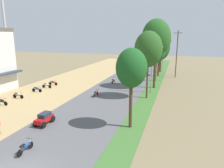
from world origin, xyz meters
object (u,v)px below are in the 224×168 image
at_px(median_tree_nearest, 131,68).
at_px(motorbike_ahead_second, 25,146).
at_px(streetlamp_near, 152,66).
at_px(motorbike_ahead_fourth, 113,80).
at_px(motorbike_ahead_third, 96,93).
at_px(parked_motorbike_fourth, 18,95).
at_px(median_tree_fourth, 157,51).
at_px(car_sedan_red, 44,118).
at_px(median_tree_fifth, 159,47).
at_px(parked_motorbike_fifth, 37,89).
at_px(median_tree_third, 156,38).
at_px(car_hatchback_blue, 135,77).
at_px(parked_motorbike_third, 2,101).
at_px(median_tree_sixth, 162,41).
at_px(median_tree_second, 148,49).
at_px(parked_motorbike_sixth, 47,85).
at_px(utility_pole_near, 177,54).
at_px(streetlamp_mid, 163,52).
at_px(parked_motorbike_seventh, 53,83).

height_order(median_tree_nearest, motorbike_ahead_second, median_tree_nearest).
height_order(streetlamp_near, motorbike_ahead_fourth, streetlamp_near).
bearing_deg(motorbike_ahead_third, parked_motorbike_fourth, -157.23).
bearing_deg(median_tree_fourth, car_sedan_red, -108.71).
height_order(median_tree_fifth, motorbike_ahead_second, median_tree_fifth).
height_order(median_tree_fourth, motorbike_ahead_third, median_tree_fourth).
xyz_separation_m(parked_motorbike_fifth, median_tree_third, (17.59, 8.42, 7.95)).
distance_m(median_tree_fourth, motorbike_ahead_third, 16.53).
bearing_deg(parked_motorbike_fifth, median_tree_fifth, 49.34).
height_order(median_tree_nearest, car_sedan_red, median_tree_nearest).
xyz_separation_m(median_tree_fourth, streetlamp_near, (0.31, -9.23, -1.54)).
relative_size(median_tree_nearest, motorbike_ahead_third, 4.31).
bearing_deg(median_tree_nearest, car_hatchback_blue, 100.31).
relative_size(parked_motorbike_third, car_sedan_red, 0.80).
xyz_separation_m(median_tree_nearest, median_tree_third, (0.41, 16.97, 2.60)).
bearing_deg(median_tree_sixth, motorbike_ahead_fourth, -115.67).
xyz_separation_m(median_tree_fourth, motorbike_ahead_second, (-6.67, -29.93, -5.33)).
distance_m(streetlamp_near, motorbike_ahead_second, 22.17).
xyz_separation_m(median_tree_second, median_tree_fourth, (-0.08, 12.42, -1.13)).
distance_m(median_tree_second, median_tree_sixth, 23.49).
xyz_separation_m(parked_motorbike_fourth, median_tree_sixth, (17.54, 29.26, 7.18)).
xyz_separation_m(median_tree_sixth, motorbike_ahead_second, (-6.69, -40.99, -7.16)).
distance_m(parked_motorbike_fifth, streetlamp_near, 18.62).
bearing_deg(motorbike_ahead_second, streetlamp_near, 71.36).
distance_m(parked_motorbike_fourth, motorbike_ahead_second, 15.98).
bearing_deg(parked_motorbike_third, streetlamp_near, 34.48).
relative_size(median_tree_fifth, median_tree_sixth, 0.95).
xyz_separation_m(parked_motorbike_sixth, median_tree_second, (17.26, -0.71, 6.48)).
height_order(parked_motorbike_third, median_tree_sixth, median_tree_sixth).
height_order(median_tree_fourth, utility_pole_near, utility_pole_near).
relative_size(parked_motorbike_sixth, car_hatchback_blue, 0.90).
bearing_deg(car_sedan_red, median_tree_fourth, 71.29).
distance_m(median_tree_third, motorbike_ahead_second, 26.22).
height_order(parked_motorbike_sixth, streetlamp_mid, streetlamp_mid).
distance_m(parked_motorbike_third, median_tree_fifth, 32.66).
distance_m(parked_motorbike_sixth, median_tree_sixth, 29.42).
relative_size(median_tree_fourth, utility_pole_near, 0.82).
bearing_deg(parked_motorbike_sixth, streetlamp_mid, 55.44).
bearing_deg(parked_motorbike_third, median_tree_second, 27.15).
bearing_deg(car_sedan_red, car_hatchback_blue, 79.57).
bearing_deg(parked_motorbike_third, parked_motorbike_sixth, 88.94).
distance_m(parked_motorbike_fourth, parked_motorbike_seventh, 8.70).
bearing_deg(parked_motorbike_seventh, car_hatchback_blue, 32.92).
xyz_separation_m(median_tree_fifth, motorbike_ahead_fourth, (-7.46, -10.07, -5.84)).
bearing_deg(utility_pole_near, median_tree_third, -106.75).
height_order(parked_motorbike_third, motorbike_ahead_third, motorbike_ahead_third).
bearing_deg(parked_motorbike_fourth, motorbike_ahead_third, 22.77).
bearing_deg(median_tree_fourth, streetlamp_near, -88.09).
bearing_deg(car_sedan_red, motorbike_ahead_fourth, 87.16).
distance_m(parked_motorbike_seventh, median_tree_fourth, 20.49).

